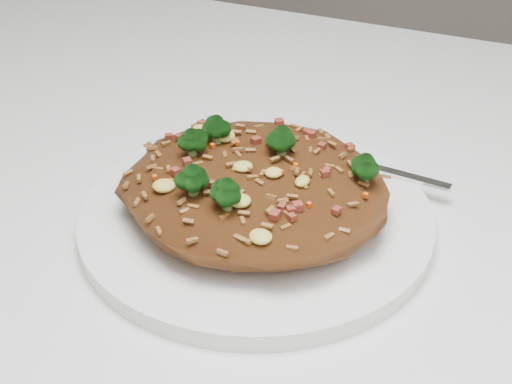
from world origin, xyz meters
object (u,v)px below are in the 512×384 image
at_px(plate, 256,216).
at_px(fried_rice, 256,178).
at_px(dining_table, 285,287).
at_px(fork, 362,164).

xyz_separation_m(plate, fried_rice, (-0.00, -0.00, 0.03)).
relative_size(dining_table, fork, 7.38).
relative_size(plate, fork, 1.61).
bearing_deg(plate, fried_rice, -117.53).
distance_m(dining_table, plate, 0.11).
relative_size(fried_rice, fork, 1.21).
bearing_deg(plate, dining_table, 74.84).
xyz_separation_m(dining_table, plate, (-0.01, -0.04, 0.10)).
distance_m(dining_table, fried_rice, 0.14).
distance_m(dining_table, fork, 0.13).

